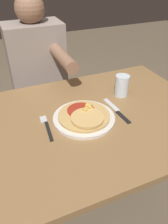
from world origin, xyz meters
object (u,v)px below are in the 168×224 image
plate (84,118)px  fork (47,126)px  drinking_glass (122,86)px  dining_table (91,136)px  pizza (85,116)px  knife (117,111)px  person_diner (39,75)px

plate → fork: plate is taller
drinking_glass → dining_table: bearing=-152.4°
fork → pizza: bearing=-7.2°
drinking_glass → knife: bearing=-127.7°
knife → person_diner: 0.68m
plate → knife: bearing=-0.6°
plate → knife: (0.17, -0.00, -0.00)m
drinking_glass → fork: bearing=-166.2°
plate → drinking_glass: bearing=24.9°
plate → knife: size_ratio=1.25×
fork → person_diner: size_ratio=0.15×
pizza → knife: pizza is taller
pizza → drinking_glass: 0.29m
dining_table → plate: 0.13m
dining_table → plate: size_ratio=4.03×
pizza → drinking_glass: drinking_glass is taller
pizza → person_diner: (-0.06, 0.64, -0.08)m
plate → person_diner: bearing=95.3°
plate → drinking_glass: 0.29m
plate → knife: plate is taller
plate → pizza: (0.00, -0.01, 0.02)m
pizza → knife: 0.17m
fork → person_diner: person_diner is taller
plate → drinking_glass: drinking_glass is taller
dining_table → knife: 0.18m
knife → drinking_glass: drinking_glass is taller
pizza → fork: bearing=172.8°
fork → drinking_glass: size_ratio=1.62×
pizza → plate: bearing=101.0°
dining_table → person_diner: person_diner is taller
plate → fork: (-0.17, 0.02, -0.00)m
person_diner → pizza: bearing=-84.6°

